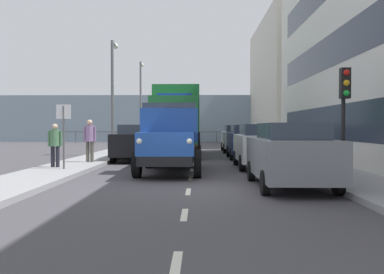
% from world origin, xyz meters
% --- Properties ---
extents(ground_plane, '(80.00, 80.00, 0.00)m').
position_xyz_m(ground_plane, '(0.00, -11.68, 0.00)').
color(ground_plane, '#423F44').
extents(sidewalk_left, '(2.12, 39.72, 0.15)m').
position_xyz_m(sidewalk_left, '(-4.70, -11.68, 0.07)').
color(sidewalk_left, gray).
rests_on(sidewalk_left, ground_plane).
extents(sidewalk_right, '(2.12, 39.72, 0.15)m').
position_xyz_m(sidewalk_right, '(4.70, -11.68, 0.07)').
color(sidewalk_right, gray).
rests_on(sidewalk_right, ground_plane).
extents(road_centreline_markings, '(0.12, 35.80, 0.01)m').
position_xyz_m(road_centreline_markings, '(0.00, -11.40, 0.00)').
color(road_centreline_markings, silver).
rests_on(road_centreline_markings, ground_plane).
extents(building_far_block, '(8.68, 15.87, 10.97)m').
position_xyz_m(building_far_block, '(-10.10, -26.96, 5.49)').
color(building_far_block, beige).
rests_on(building_far_block, ground_plane).
extents(sea_horizon, '(80.00, 0.80, 5.00)m').
position_xyz_m(sea_horizon, '(0.00, -34.54, 2.50)').
color(sea_horizon, gray).
rests_on(sea_horizon, ground_plane).
extents(seawall_railing, '(28.08, 0.08, 1.20)m').
position_xyz_m(seawall_railing, '(-0.00, -30.94, 0.92)').
color(seawall_railing, '#4C5156').
rests_on(seawall_railing, ground_plane).
extents(truck_vintage_blue, '(2.17, 5.64, 2.43)m').
position_xyz_m(truck_vintage_blue, '(0.74, -3.66, 1.18)').
color(truck_vintage_blue, black).
rests_on(truck_vintage_blue, ground_plane).
extents(lorry_cargo_green, '(2.58, 8.20, 3.87)m').
position_xyz_m(lorry_cargo_green, '(0.97, -13.10, 2.08)').
color(lorry_cargo_green, '#1E7033').
rests_on(lorry_cargo_green, ground_plane).
extents(car_grey_kerbside_near, '(1.90, 4.32, 1.72)m').
position_xyz_m(car_grey_kerbside_near, '(-2.69, -0.24, 0.90)').
color(car_grey_kerbside_near, slate).
rests_on(car_grey_kerbside_near, ground_plane).
extents(car_white_kerbside_1, '(1.90, 4.16, 1.72)m').
position_xyz_m(car_white_kerbside_1, '(-2.69, -5.64, 0.90)').
color(car_white_kerbside_1, white).
rests_on(car_white_kerbside_1, ground_plane).
extents(car_navy_kerbside_2, '(1.85, 4.05, 1.72)m').
position_xyz_m(car_navy_kerbside_2, '(-2.69, -10.69, 0.89)').
color(car_navy_kerbside_2, navy).
rests_on(car_navy_kerbside_2, ground_plane).
extents(car_silver_kerbside_3, '(1.87, 4.29, 1.72)m').
position_xyz_m(car_silver_kerbside_3, '(-2.69, -16.23, 0.90)').
color(car_silver_kerbside_3, '#B7BABF').
rests_on(car_silver_kerbside_3, ground_plane).
extents(car_black_oppositeside_0, '(1.94, 4.62, 1.72)m').
position_xyz_m(car_black_oppositeside_0, '(2.69, -9.22, 0.90)').
color(car_black_oppositeside_0, black).
rests_on(car_black_oppositeside_0, ground_plane).
extents(car_maroon_oppositeside_1, '(1.88, 4.61, 1.72)m').
position_xyz_m(car_maroon_oppositeside_1, '(2.69, -15.78, 0.90)').
color(car_maroon_oppositeside_1, maroon).
rests_on(car_maroon_oppositeside_1, ground_plane).
extents(pedestrian_near_railing, '(0.53, 0.34, 1.58)m').
position_xyz_m(pedestrian_near_railing, '(4.98, -4.28, 1.07)').
color(pedestrian_near_railing, black).
rests_on(pedestrian_near_railing, sidewalk_right).
extents(pedestrian_with_bag, '(0.53, 0.34, 1.77)m').
position_xyz_m(pedestrian_with_bag, '(4.30, -6.57, 1.19)').
color(pedestrian_with_bag, '#4C473D').
rests_on(pedestrian_with_bag, sidewalk_right).
extents(traffic_light_near, '(0.28, 0.41, 3.20)m').
position_xyz_m(traffic_light_near, '(-4.56, -1.51, 2.47)').
color(traffic_light_near, black).
rests_on(traffic_light_near, sidewalk_left).
extents(lamp_post_promenade, '(0.32, 1.14, 6.29)m').
position_xyz_m(lamp_post_promenade, '(4.56, -12.70, 3.91)').
color(lamp_post_promenade, '#59595B').
rests_on(lamp_post_promenade, sidewalk_right).
extents(lamp_post_far, '(0.32, 1.14, 6.95)m').
position_xyz_m(lamp_post_far, '(4.65, -24.80, 4.25)').
color(lamp_post_far, '#59595B').
rests_on(lamp_post_far, sidewalk_right).
extents(street_sign, '(0.50, 0.07, 2.25)m').
position_xyz_m(street_sign, '(4.46, -3.66, 1.68)').
color(street_sign, '#4C4C4C').
rests_on(street_sign, sidewalk_right).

